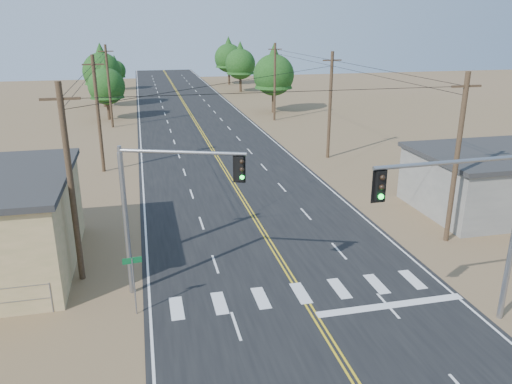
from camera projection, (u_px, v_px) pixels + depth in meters
name	position (u px, v px, depth m)	size (l,w,h in m)	color
road	(225.00, 170.00, 44.54)	(15.00, 200.00, 0.02)	black
utility_pole_left_near	(71.00, 184.00, 24.05)	(1.80, 0.30, 10.00)	#4C3826
utility_pole_left_mid	(98.00, 114.00, 42.49)	(1.80, 0.30, 10.00)	#4C3826
utility_pole_left_far	(109.00, 86.00, 60.92)	(1.80, 0.30, 10.00)	#4C3826
utility_pole_right_near	(457.00, 158.00, 28.54)	(1.80, 0.30, 10.00)	#4C3826
utility_pole_right_mid	(330.00, 105.00, 46.98)	(1.80, 0.30, 10.00)	#4C3826
utility_pole_right_far	(275.00, 81.00, 65.41)	(1.80, 0.30, 10.00)	#4C3826
signal_mast_left	(159.00, 198.00, 22.61)	(5.50, 2.23, 7.34)	gray
signal_mast_right	(477.00, 213.00, 20.08)	(6.97, 0.68, 7.68)	gray
street_sign	(133.00, 277.00, 21.99)	(0.83, 0.13, 2.81)	gray
tree_left_near	(106.00, 82.00, 65.99)	(4.83, 4.83, 8.05)	#3F2D1E
tree_left_mid	(102.00, 68.00, 75.89)	(5.79, 5.79, 9.65)	#3F2D1E
tree_left_far	(115.00, 69.00, 95.60)	(3.97, 3.97, 6.62)	#3F2D1E
tree_right_near	(274.00, 71.00, 70.98)	(5.82, 5.82, 9.71)	#3F2D1E
tree_right_mid	(240.00, 61.00, 92.37)	(5.57, 5.57, 9.28)	#3F2D1E
tree_right_far	(229.00, 55.00, 103.49)	(5.87, 5.87, 9.79)	#3F2D1E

